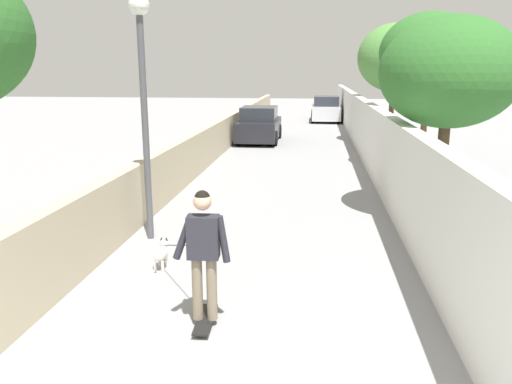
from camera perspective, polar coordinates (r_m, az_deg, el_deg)
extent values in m
plane|color=gray|center=(17.64, 3.67, 3.48)|extent=(80.00, 80.00, 0.00)
cube|color=tan|center=(15.95, -6.49, 4.64)|extent=(48.00, 0.30, 1.27)
cube|color=silver|center=(15.59, 13.38, 5.56)|extent=(48.00, 0.30, 2.03)
cylinder|color=brown|center=(16.78, 18.48, 6.98)|extent=(0.20, 0.20, 2.72)
ellipsoid|color=#2D6628|center=(16.70, 19.08, 14.70)|extent=(3.01, 3.01, 2.41)
cylinder|color=#473523|center=(11.35, 20.25, 2.66)|extent=(0.23, 0.23, 2.22)
ellipsoid|color=#2D6628|center=(11.17, 21.09, 12.55)|extent=(2.82, 2.82, 2.26)
cylinder|color=#473523|center=(22.64, 15.08, 8.74)|extent=(0.22, 0.22, 2.70)
ellipsoid|color=#4C843D|center=(22.58, 15.44, 14.49)|extent=(3.08, 3.08, 2.81)
cylinder|color=#4C4C51|center=(9.38, -12.43, 6.67)|extent=(0.12, 0.12, 4.05)
sphere|color=silver|center=(9.37, -13.15, 19.96)|extent=(0.36, 0.36, 0.36)
cube|color=black|center=(6.53, -5.76, -14.17)|extent=(0.81, 0.24, 0.02)
cylinder|color=beige|center=(6.81, -5.94, -13.35)|extent=(0.06, 0.03, 0.06)
cylinder|color=beige|center=(6.79, -4.74, -13.42)|extent=(0.06, 0.03, 0.06)
cylinder|color=beige|center=(6.32, -6.84, -15.64)|extent=(0.06, 0.03, 0.06)
cylinder|color=beige|center=(6.30, -5.54, -15.72)|extent=(0.06, 0.03, 0.06)
cylinder|color=#726651|center=(6.36, -6.66, -10.79)|extent=(0.14, 0.14, 0.81)
cylinder|color=#726651|center=(6.33, -5.03, -10.87)|extent=(0.14, 0.14, 0.81)
cube|color=#26262D|center=(6.10, -6.00, -5.09)|extent=(0.24, 0.39, 0.53)
cylinder|color=#26262D|center=(6.15, -8.21, -5.08)|extent=(0.10, 0.29, 0.58)
cylinder|color=#26262D|center=(6.07, -3.76, -5.36)|extent=(0.10, 0.18, 0.59)
sphere|color=tan|center=(5.97, -6.11, -1.05)|extent=(0.22, 0.22, 0.22)
sphere|color=black|center=(5.96, -6.12, -0.69)|extent=(0.19, 0.19, 0.19)
ellipsoid|color=white|center=(8.24, -10.80, -6.80)|extent=(0.40, 0.24, 0.22)
sphere|color=white|center=(8.44, -10.38, -5.76)|extent=(0.15, 0.15, 0.15)
cone|color=black|center=(8.43, -10.67, -5.23)|extent=(0.05, 0.05, 0.06)
cone|color=black|center=(8.41, -10.14, -5.25)|extent=(0.05, 0.05, 0.06)
cylinder|color=white|center=(8.43, -10.93, -7.62)|extent=(0.04, 0.04, 0.18)
cylinder|color=white|center=(8.40, -10.13, -7.66)|extent=(0.04, 0.04, 0.18)
cylinder|color=white|center=(8.20, -11.37, -8.25)|extent=(0.04, 0.04, 0.18)
cylinder|color=white|center=(8.17, -10.55, -8.29)|extent=(0.04, 0.04, 0.18)
cylinder|color=white|center=(7.99, -11.27, -6.87)|extent=(0.14, 0.04, 0.13)
cylinder|color=black|center=(7.16, -8.76, -5.99)|extent=(1.72, 1.11, 0.66)
cube|color=black|center=(22.52, 0.36, 7.17)|extent=(3.96, 1.70, 0.80)
cube|color=#262B33|center=(22.45, 0.37, 8.89)|extent=(2.06, 1.50, 0.60)
cylinder|color=black|center=(23.85, -1.21, 6.95)|extent=(0.64, 0.22, 0.64)
cylinder|color=black|center=(23.69, 2.60, 6.89)|extent=(0.64, 0.22, 0.64)
cylinder|color=black|center=(21.45, -2.11, 6.18)|extent=(0.64, 0.22, 0.64)
cylinder|color=black|center=(21.27, 2.13, 6.12)|extent=(0.64, 0.22, 0.64)
cube|color=silver|center=(31.95, 7.93, 8.97)|extent=(3.95, 1.70, 0.80)
cube|color=#262B33|center=(31.91, 7.97, 10.18)|extent=(2.05, 1.50, 0.60)
cylinder|color=black|center=(33.19, 6.49, 8.76)|extent=(0.64, 0.22, 0.64)
cylinder|color=black|center=(33.22, 9.25, 8.68)|extent=(0.64, 0.22, 0.64)
cylinder|color=black|center=(30.75, 6.47, 8.38)|extent=(0.64, 0.22, 0.64)
cylinder|color=black|center=(30.78, 9.44, 8.29)|extent=(0.64, 0.22, 0.64)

